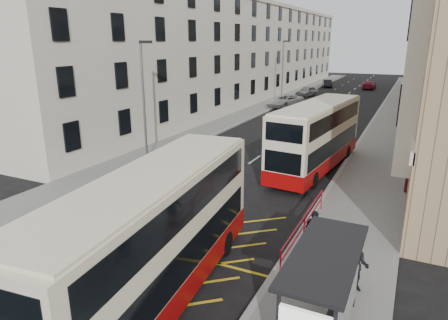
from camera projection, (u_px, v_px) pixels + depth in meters
The scene contains 20 objects.
ground at pixel (95, 273), 14.58m from camera, with size 200.00×200.00×0.00m, color black.
pavement_right at pixel (390, 131), 37.14m from camera, with size 4.00×120.00×0.15m, color slate.
pavement_left at pixel (238, 117), 43.57m from camera, with size 3.00×120.00×0.15m, color slate.
kerb_right at pixel (367, 129), 37.97m from camera, with size 0.25×120.00×0.15m, color gray.
kerb_left at pixel (250, 118), 42.95m from camera, with size 0.25×120.00×0.15m, color gray.
road_markings at pixel (334, 104), 53.43m from camera, with size 10.00×110.00×0.01m, color silver, non-canonical shape.
terrace_left at pixel (244, 52), 57.56m from camera, with size 9.18×79.00×13.25m.
bus_shelter at pixel (326, 286), 10.17m from camera, with size 1.65×4.25×2.70m.
guard_railing at pixel (305, 222), 16.71m from camera, with size 0.06×6.56×1.01m.
street_lamp_near at pixel (144, 96), 26.24m from camera, with size 0.93×0.18×8.00m.
street_lamp_far at pixel (283, 68), 52.14m from camera, with size 0.93×0.18×8.00m.
double_decker_front at pixel (154, 239), 12.39m from camera, with size 3.58×11.12×4.36m.
double_decker_rear at pixel (317, 136), 25.67m from camera, with size 3.60×11.12×4.35m.
pedestrian_near at pixel (321, 277), 12.69m from camera, with size 0.57×0.37×1.56m, color black.
pedestrian_mid at pixel (356, 265), 13.12m from camera, with size 0.87×0.67×1.78m, color black.
pedestrian_far at pixel (314, 231), 15.54m from camera, with size 1.00×0.42×1.71m, color black.
white_van at pixel (285, 101), 50.89m from camera, with size 2.53×5.48×1.52m, color white.
car_silver at pixel (307, 91), 60.35m from camera, with size 1.76×4.39×1.49m, color #B5B8BD.
car_dark at pixel (327, 84), 72.10m from camera, with size 1.41×4.04×1.33m, color black.
car_red at pixel (369, 85), 69.37m from camera, with size 1.99×4.90×1.42m, color maroon.
Camera 1 is at (9.81, -9.47, 8.14)m, focal length 32.00 mm.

